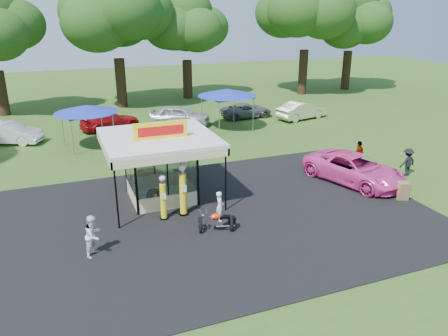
{
  "coord_description": "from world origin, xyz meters",
  "views": [
    {
      "loc": [
        -6.48,
        -15.42,
        9.25
      ],
      "look_at": [
        1.07,
        4.0,
        1.62
      ],
      "focal_mm": 35.0,
      "sensor_mm": 36.0,
      "label": 1
    }
  ],
  "objects": [
    {
      "name": "oak_far_e",
      "position": [
        20.02,
        28.08,
        8.74
      ],
      "size": [
        11.51,
        11.51,
        13.7
      ],
      "color": "black",
      "rests_on": "ground"
    },
    {
      "name": "gas_station_kiosk",
      "position": [
        -2.0,
        4.99,
        1.78
      ],
      "size": [
        5.4,
        5.4,
        4.18
      ],
      "color": "white",
      "rests_on": "ground"
    },
    {
      "name": "bg_car_c",
      "position": [
        2.97,
        19.15,
        0.86
      ],
      "size": [
        5.41,
        4.06,
        1.72
      ],
      "primitive_type": "imported",
      "rotation": [
        0.0,
        0.0,
        1.11
      ],
      "color": "#B7B7BC",
      "rests_on": "ground"
    },
    {
      "name": "ground",
      "position": [
        0.0,
        0.0,
        0.0
      ],
      "size": [
        120.0,
        120.0,
        0.0
      ],
      "primitive_type": "plane",
      "color": "#30581B",
      "rests_on": "ground"
    },
    {
      "name": "spectator_west",
      "position": [
        -5.77,
        0.59,
        0.86
      ],
      "size": [
        1.02,
        1.06,
        1.71
      ],
      "primitive_type": "imported",
      "rotation": [
        0.0,
        0.0,
        0.91
      ],
      "color": "white",
      "rests_on": "ground"
    },
    {
      "name": "asphalt_apron",
      "position": [
        0.0,
        2.0,
        0.02
      ],
      "size": [
        20.0,
        14.0,
        0.04
      ],
      "primitive_type": "cube",
      "color": "black",
      "rests_on": "ground"
    },
    {
      "name": "pink_sedan",
      "position": [
        8.63,
        3.3,
        0.81
      ],
      "size": [
        4.39,
        6.38,
        1.62
      ],
      "primitive_type": "imported",
      "rotation": [
        0.0,
        0.0,
        0.32
      ],
      "color": "#FF45AB",
      "rests_on": "ground"
    },
    {
      "name": "bg_car_b",
      "position": [
        -2.6,
        20.05,
        0.7
      ],
      "size": [
        5.19,
        3.26,
        1.4
      ],
      "primitive_type": "imported",
      "rotation": [
        0.0,
        0.0,
        1.86
      ],
      "color": "#A30C10",
      "rests_on": "ground"
    },
    {
      "name": "oak_far_f",
      "position": [
        26.63,
        29.04,
        7.87
      ],
      "size": [
        10.17,
        10.17,
        12.26
      ],
      "color": "black",
      "rests_on": "ground"
    },
    {
      "name": "spectator_east_a",
      "position": [
        12.2,
        3.07,
        0.83
      ],
      "size": [
        1.13,
        0.72,
        1.66
      ],
      "primitive_type": "imported",
      "rotation": [
        0.0,
        0.0,
        3.24
      ],
      "color": "black",
      "rests_on": "ground"
    },
    {
      "name": "oak_far_c",
      "position": [
        -0.31,
        28.48,
        8.45
      ],
      "size": [
        11.29,
        11.29,
        13.31
      ],
      "color": "black",
      "rests_on": "ground"
    },
    {
      "name": "oak_far_d",
      "position": [
        7.14,
        30.6,
        7.15
      ],
      "size": [
        9.42,
        9.42,
        11.22
      ],
      "color": "black",
      "rests_on": "ground"
    },
    {
      "name": "bg_car_a",
      "position": [
        -10.01,
        18.63,
        0.78
      ],
      "size": [
        5.01,
        3.41,
        1.56
      ],
      "primitive_type": "imported",
      "rotation": [
        0.0,
        0.0,
        1.16
      ],
      "color": "white",
      "rests_on": "ground"
    },
    {
      "name": "a_frame_sign",
      "position": [
        9.4,
        0.25,
        0.52
      ],
      "size": [
        0.63,
        0.71,
        1.03
      ],
      "rotation": [
        0.0,
        0.0,
        -0.4
      ],
      "color": "#593819",
      "rests_on": "ground"
    },
    {
      "name": "gas_pump_left",
      "position": [
        -2.45,
        2.65,
        1.06
      ],
      "size": [
        0.41,
        0.41,
        2.21
      ],
      "color": "black",
      "rests_on": "ground"
    },
    {
      "name": "bg_car_e",
      "position": [
        13.7,
        17.5,
        0.78
      ],
      "size": [
        5.0,
        2.72,
        1.56
      ],
      "primitive_type": "imported",
      "rotation": [
        0.0,
        0.0,
        1.81
      ],
      "color": "#BEC093",
      "rests_on": "ground"
    },
    {
      "name": "motorcycle",
      "position": [
        -0.48,
        0.7,
        0.75
      ],
      "size": [
        1.7,
        1.11,
        1.93
      ],
      "rotation": [
        0.0,
        0.0,
        -0.25
      ],
      "color": "black",
      "rests_on": "ground"
    },
    {
      "name": "kiosk_car",
      "position": [
        -2.0,
        7.2,
        0.48
      ],
      "size": [
        2.82,
        1.13,
        0.96
      ],
      "primitive_type": "imported",
      "rotation": [
        0.0,
        0.0,
        1.57
      ],
      "color": "yellow",
      "rests_on": "ground"
    },
    {
      "name": "bg_car_d",
      "position": [
        9.37,
        19.8,
        0.64
      ],
      "size": [
        4.68,
        2.33,
        1.28
      ],
      "primitive_type": "imported",
      "rotation": [
        0.0,
        0.0,
        1.62
      ],
      "color": "#58575A",
      "rests_on": "ground"
    },
    {
      "name": "gas_pump_right",
      "position": [
        -1.48,
        2.75,
        1.24
      ],
      "size": [
        0.48,
        0.48,
        2.58
      ],
      "color": "black",
      "rests_on": "ground"
    },
    {
      "name": "spare_tires",
      "position": [
        -2.46,
        4.39,
        0.42
      ],
      "size": [
        1.07,
        0.84,
        0.86
      ],
      "rotation": [
        0.0,
        0.0,
        0.32
      ],
      "color": "black",
      "rests_on": "ground"
    },
    {
      "name": "tent_east",
      "position": [
        6.26,
        16.72,
        2.97
      ],
      "size": [
        4.69,
        4.69,
        3.28
      ],
      "rotation": [
        0.0,
        0.0,
        0.13
      ],
      "color": "gray",
      "rests_on": "ground"
    },
    {
      "name": "tent_west",
      "position": [
        -4.65,
        15.61,
        2.73
      ],
      "size": [
        4.31,
        4.31,
        3.01
      ],
      "rotation": [
        0.0,
        0.0,
        0.18
      ],
      "color": "gray",
      "rests_on": "ground"
    },
    {
      "name": "spectator_east_b",
      "position": [
        10.33,
        5.13,
        0.87
      ],
      "size": [
        1.1,
        0.83,
        1.74
      ],
      "primitive_type": "imported",
      "rotation": [
        0.0,
        0.0,
        3.6
      ],
      "color": "gray",
      "rests_on": "ground"
    }
  ]
}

